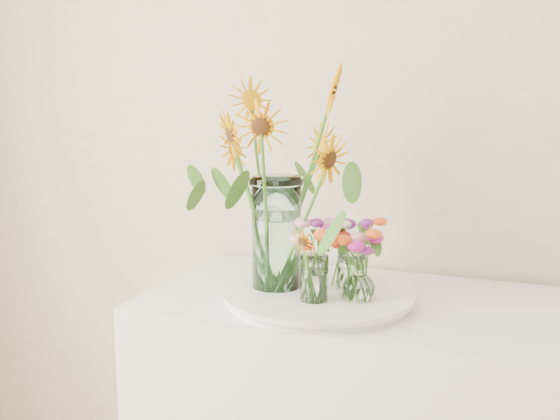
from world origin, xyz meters
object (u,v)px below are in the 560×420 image
object	(u,v)px
small_vase_c	(351,267)
small_vase_a	(314,279)
small_vase_b	(359,279)
mason_jar	(276,233)
tray	(319,298)

from	to	relation	value
small_vase_c	small_vase_a	bearing A→B (deg)	-109.85
small_vase_b	small_vase_c	world-z (taller)	same
mason_jar	small_vase_b	distance (m)	0.25
small_vase_c	tray	bearing A→B (deg)	-132.11
mason_jar	small_vase_b	size ratio (longest dim) A/B	2.58
tray	small_vase_c	size ratio (longest dim) A/B	4.06
small_vase_a	mason_jar	bearing A→B (deg)	148.88
mason_jar	small_vase_c	bearing A→B (deg)	20.53
tray	small_vase_b	size ratio (longest dim) A/B	4.06
small_vase_b	tray	bearing A→B (deg)	164.73
small_vase_c	mason_jar	bearing A→B (deg)	-159.47
small_vase_b	small_vase_c	distance (m)	0.11
mason_jar	small_vase_c	size ratio (longest dim) A/B	2.58
tray	small_vase_b	xyz separation A→B (m)	(0.11, -0.03, 0.07)
small_vase_a	small_vase_b	xyz separation A→B (m)	(0.10, 0.04, -0.00)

